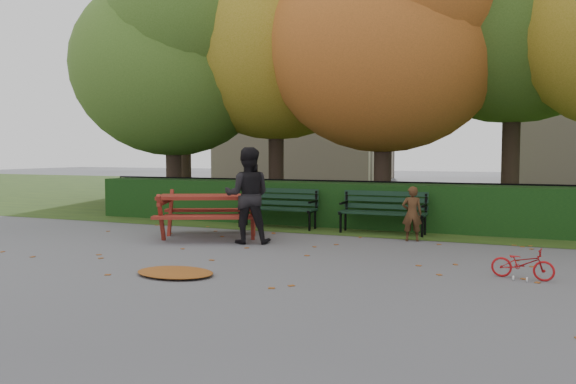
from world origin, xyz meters
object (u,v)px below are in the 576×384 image
at_px(tree_a, 177,51).
at_px(adult, 248,195).
at_px(bench_left, 279,205).
at_px(tree_c, 396,24).
at_px(tree_f, 188,38).
at_px(tree_b, 284,19).
at_px(child, 412,214).
at_px(bench_right, 383,209).
at_px(picnic_table, 210,205).
at_px(bicycle, 523,263).

distance_m(tree_a, adult, 6.91).
bearing_deg(bench_left, tree_c, 46.64).
bearing_deg(tree_f, tree_c, -22.35).
distance_m(tree_b, child, 7.55).
bearing_deg(bench_left, adult, -81.52).
bearing_deg(bench_right, tree_c, 96.70).
height_order(tree_c, bench_right, tree_c).
distance_m(tree_a, tree_c, 6.04).
height_order(tree_b, adult, tree_b).
xyz_separation_m(tree_f, bench_left, (5.83, -5.54, -5.17)).
distance_m(child, adult, 3.16).
bearing_deg(tree_c, tree_a, -176.35).
bearing_deg(picnic_table, bench_left, 46.99).
height_order(tree_a, bench_right, tree_a).
bearing_deg(child, tree_c, -86.90).
relative_size(adult, bicycle, 2.24).
xyz_separation_m(bench_right, bicycle, (2.69, -3.52, -0.31)).
bearing_deg(tree_a, tree_c, 3.65).
distance_m(tree_a, bench_left, 5.89).
bearing_deg(bicycle, tree_c, 35.77).
bearing_deg(bench_left, bicycle, -34.73).
height_order(picnic_table, bicycle, picnic_table).
bearing_deg(bench_left, tree_f, 136.49).
relative_size(bench_right, child, 1.71).
bearing_deg(tree_b, bench_left, -69.42).
height_order(child, bicycle, child).
bearing_deg(bench_right, child, -48.02).
relative_size(tree_b, tree_c, 1.10).
relative_size(picnic_table, bicycle, 3.08).
bearing_deg(picnic_table, bench_right, 8.07).
relative_size(tree_f, bench_left, 5.10).
bearing_deg(tree_f, adult, -51.56).
xyz_separation_m(picnic_table, bicycle, (5.74, -1.59, -0.45)).
relative_size(tree_f, child, 8.70).
relative_size(bench_left, bicycle, 2.24).
xyz_separation_m(tree_a, adult, (4.22, -4.11, -3.62)).
bearing_deg(child, bench_left, -29.56).
bearing_deg(bench_left, picnic_table, -108.77).
xyz_separation_m(adult, bicycle, (4.75, -1.30, -0.69)).
bearing_deg(child, tree_a, -35.92).
relative_size(tree_b, adult, 4.90).
bearing_deg(bicycle, adult, 83.49).
bearing_deg(tree_f, bench_left, -43.51).
distance_m(tree_c, tree_f, 8.66).
height_order(tree_a, bicycle, tree_a).
xyz_separation_m(tree_f, picnic_table, (5.18, -7.47, -5.03)).
xyz_separation_m(tree_f, bicycle, (10.92, -9.06, -5.48)).
height_order(tree_b, picnic_table, tree_b).
height_order(tree_c, adult, tree_c).
relative_size(tree_b, picnic_table, 3.55).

